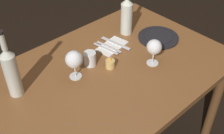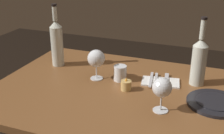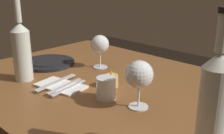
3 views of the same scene
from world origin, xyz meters
name	(u,v)px [view 2 (image 2 of 3)]	position (x,y,z in m)	size (l,w,h in m)	color
dining_table	(125,107)	(0.00, 0.00, 0.65)	(1.30, 0.90, 0.74)	brown
wine_glass_left	(162,88)	(0.20, -0.12, 0.85)	(0.08, 0.08, 0.15)	white
wine_glass_right	(96,59)	(-0.19, 0.08, 0.85)	(0.09, 0.09, 0.16)	white
wine_bottle	(57,42)	(-0.47, 0.18, 0.88)	(0.07, 0.07, 0.36)	silver
wine_bottle_second	(199,60)	(0.31, 0.20, 0.87)	(0.07, 0.07, 0.34)	silver
water_tumbler	(120,74)	(-0.06, 0.11, 0.78)	(0.07, 0.07, 0.08)	white
votive_candle	(125,85)	(0.00, 0.01, 0.76)	(0.05, 0.05, 0.07)	#DBB266
dinner_plate	(215,103)	(0.41, 0.02, 0.75)	(0.25, 0.25, 0.02)	black
folded_napkin	(160,82)	(0.14, 0.15, 0.74)	(0.21, 0.14, 0.01)	white
fork_inner	(156,80)	(0.12, 0.15, 0.75)	(0.04, 0.18, 0.00)	silver
fork_outer	(151,79)	(0.09, 0.15, 0.75)	(0.04, 0.18, 0.00)	silver
table_knife	(166,82)	(0.17, 0.15, 0.75)	(0.05, 0.21, 0.00)	silver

